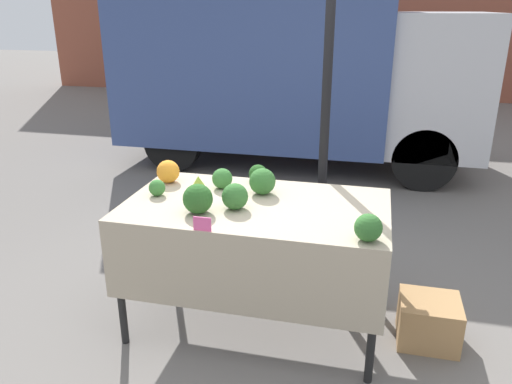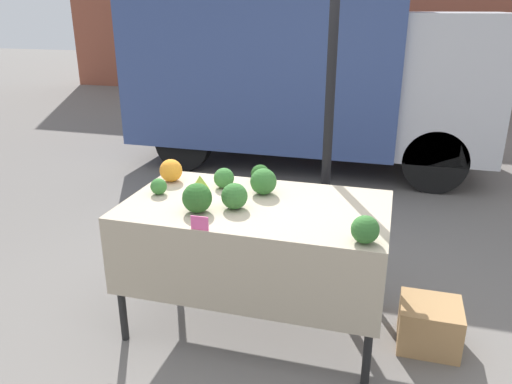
# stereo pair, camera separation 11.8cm
# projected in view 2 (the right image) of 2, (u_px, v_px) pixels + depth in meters

# --- Properties ---
(ground_plane) EXTENTS (40.00, 40.00, 0.00)m
(ground_plane) POSITION_uv_depth(u_px,v_px,m) (256.00, 321.00, 3.56)
(ground_plane) COLOR slate
(tent_pole) EXTENTS (0.07, 0.07, 2.25)m
(tent_pole) POSITION_uv_depth(u_px,v_px,m) (327.00, 146.00, 3.74)
(tent_pole) COLOR black
(tent_pole) RESTS_ON ground_plane
(parked_truck) EXTENTS (4.75, 2.00, 2.70)m
(parked_truck) POSITION_uv_depth(u_px,v_px,m) (300.00, 59.00, 6.77)
(parked_truck) COLOR #384C84
(parked_truck) RESTS_ON ground_plane
(market_table) EXTENTS (1.71, 0.99, 0.91)m
(market_table) POSITION_uv_depth(u_px,v_px,m) (253.00, 223.00, 3.22)
(market_table) COLOR tan
(market_table) RESTS_ON ground_plane
(orange_cauliflower) EXTENTS (0.17, 0.17, 0.17)m
(orange_cauliflower) POSITION_uv_depth(u_px,v_px,m) (171.00, 170.00, 3.63)
(orange_cauliflower) COLOR orange
(orange_cauliflower) RESTS_ON market_table
(romanesco_head) EXTENTS (0.13, 0.13, 0.10)m
(romanesco_head) POSITION_uv_depth(u_px,v_px,m) (200.00, 182.00, 3.48)
(romanesco_head) COLOR #93B238
(romanesco_head) RESTS_ON market_table
(broccoli_head_0) EXTENTS (0.17, 0.17, 0.17)m
(broccoli_head_0) POSITION_uv_depth(u_px,v_px,m) (234.00, 196.00, 3.14)
(broccoli_head_0) COLOR #336B2D
(broccoli_head_0) RESTS_ON market_table
(broccoli_head_1) EXTENTS (0.15, 0.15, 0.15)m
(broccoli_head_1) POSITION_uv_depth(u_px,v_px,m) (365.00, 229.00, 2.68)
(broccoli_head_1) COLOR #336B2D
(broccoli_head_1) RESTS_ON market_table
(broccoli_head_2) EXTENTS (0.11, 0.11, 0.11)m
(broccoli_head_2) POSITION_uv_depth(u_px,v_px,m) (159.00, 186.00, 3.39)
(broccoli_head_2) COLOR #387533
(broccoli_head_2) RESTS_ON market_table
(broccoli_head_3) EXTENTS (0.14, 0.14, 0.14)m
(broccoli_head_3) POSITION_uv_depth(u_px,v_px,m) (224.00, 178.00, 3.50)
(broccoli_head_3) COLOR #387533
(broccoli_head_3) RESTS_ON market_table
(broccoli_head_4) EXTENTS (0.14, 0.14, 0.14)m
(broccoli_head_4) POSITION_uv_depth(u_px,v_px,m) (260.00, 174.00, 3.61)
(broccoli_head_4) COLOR #23511E
(broccoli_head_4) RESTS_ON market_table
(broccoli_head_5) EXTENTS (0.19, 0.19, 0.19)m
(broccoli_head_5) POSITION_uv_depth(u_px,v_px,m) (197.00, 198.00, 3.08)
(broccoli_head_5) COLOR #285B23
(broccoli_head_5) RESTS_ON market_table
(broccoli_head_6) EXTENTS (0.18, 0.18, 0.18)m
(broccoli_head_6) POSITION_uv_depth(u_px,v_px,m) (264.00, 182.00, 3.38)
(broccoli_head_6) COLOR #336B2D
(broccoli_head_6) RESTS_ON market_table
(price_sign) EXTENTS (0.11, 0.01, 0.08)m
(price_sign) POSITION_uv_depth(u_px,v_px,m) (200.00, 223.00, 2.85)
(price_sign) COLOR #F45B9E
(price_sign) RESTS_ON market_table
(produce_crate) EXTENTS (0.39, 0.36, 0.31)m
(produce_crate) POSITION_uv_depth(u_px,v_px,m) (429.00, 325.00, 3.27)
(produce_crate) COLOR tan
(produce_crate) RESTS_ON ground_plane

